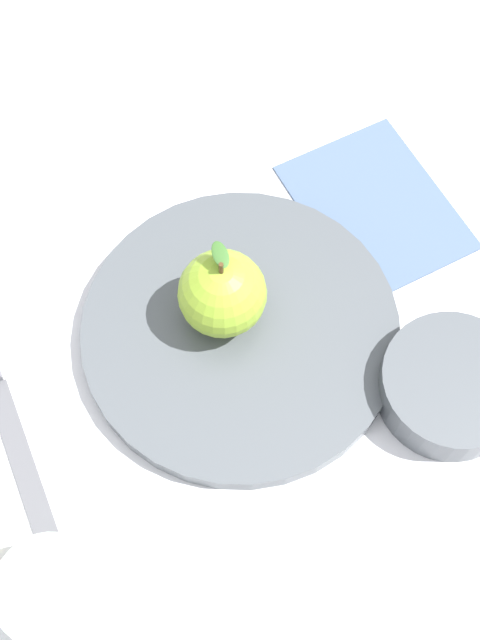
# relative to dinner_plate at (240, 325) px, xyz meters

# --- Properties ---
(ground_plane) EXTENTS (2.40, 2.40, 0.00)m
(ground_plane) POSITION_rel_dinner_plate_xyz_m (-0.00, 0.05, -0.01)
(ground_plane) COLOR silver
(dinner_plate) EXTENTS (0.27, 0.27, 0.02)m
(dinner_plate) POSITION_rel_dinner_plate_xyz_m (0.00, 0.00, 0.00)
(dinner_plate) COLOR #4C5156
(dinner_plate) RESTS_ON ground_plane
(apple) EXTENTS (0.07, 0.07, 0.08)m
(apple) POSITION_rel_dinner_plate_xyz_m (0.01, 0.01, 0.04)
(apple) COLOR #8CB22D
(apple) RESTS_ON dinner_plate
(side_bowl) EXTENTS (0.11, 0.11, 0.04)m
(side_bowl) POSITION_rel_dinner_plate_xyz_m (-0.07, -0.16, 0.01)
(side_bowl) COLOR #4C5156
(side_bowl) RESTS_ON ground_plane
(cup) EXTENTS (0.07, 0.07, 0.06)m
(cup) POSITION_rel_dinner_plate_xyz_m (-0.21, 0.14, 0.02)
(cup) COLOR #B2C6B2
(cup) RESTS_ON ground_plane
(linen_napkin) EXTENTS (0.20, 0.18, 0.00)m
(linen_napkin) POSITION_rel_dinner_plate_xyz_m (0.12, -0.13, -0.01)
(linen_napkin) COLOR slate
(linen_napkin) RESTS_ON ground_plane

